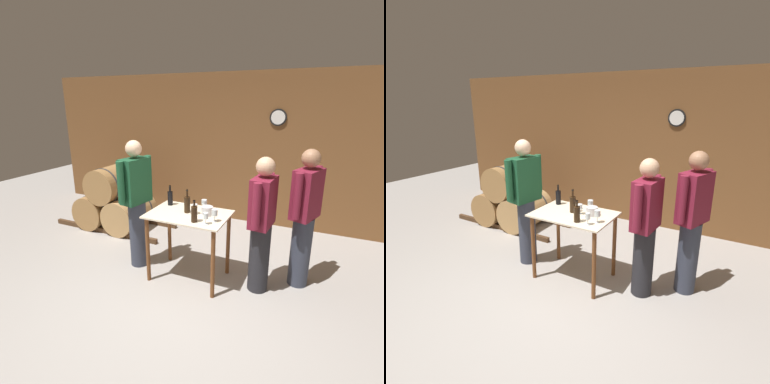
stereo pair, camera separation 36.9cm
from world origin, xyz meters
TOP-DOWN VIEW (x-y plane):
  - ground_plane at (0.00, 0.00)m, footprint 14.00×14.00m
  - back_wall at (0.00, 2.76)m, footprint 8.40×0.08m
  - barrel_rack at (-2.00, 1.52)m, footprint 2.12×0.85m
  - tasting_table at (-0.07, 0.56)m, footprint 0.98×0.69m
  - wine_bottle_far_left at (-0.43, 0.75)m, footprint 0.07×0.07m
  - wine_bottle_left at (-0.11, 0.59)m, footprint 0.08×0.08m
  - wine_bottle_center at (0.09, 0.35)m, footprint 0.07×0.07m
  - wine_glass_near_left at (0.00, 0.58)m, footprint 0.07×0.07m
  - wine_glass_near_center at (0.06, 0.74)m, footprint 0.07×0.07m
  - wine_glass_near_right at (0.24, 0.34)m, footprint 0.06×0.06m
  - wine_glass_far_side at (0.30, 0.45)m, footprint 0.07×0.07m
  - ice_bucket at (0.15, 0.62)m, footprint 0.14×0.14m
  - person_host at (-0.84, 0.57)m, footprint 0.29×0.58m
  - person_visitor_with_scarf at (1.24, 0.98)m, footprint 0.34×0.56m
  - person_visitor_bearded at (0.80, 0.66)m, footprint 0.25×0.59m

SIDE VIEW (x-z plane):
  - ground_plane at x=0.00m, z-range 0.00..0.00m
  - barrel_rack at x=-2.00m, z-range -0.10..1.04m
  - tasting_table at x=-0.07m, z-range 0.26..1.14m
  - person_visitor_bearded at x=0.80m, z-range 0.05..1.68m
  - person_visitor_with_scarf at x=1.24m, z-range 0.05..1.75m
  - person_host at x=-0.84m, z-range 0.05..1.79m
  - ice_bucket at x=0.15m, z-range 0.88..0.99m
  - wine_glass_near_left at x=0.00m, z-range 0.91..1.04m
  - wine_glass_near_right at x=0.24m, z-range 0.91..1.05m
  - wine_bottle_center at x=0.09m, z-range 0.85..1.11m
  - wine_bottle_far_left at x=-0.43m, z-range 0.85..1.12m
  - wine_glass_near_center at x=0.06m, z-range 0.92..1.06m
  - wine_glass_far_side at x=0.30m, z-range 0.91..1.07m
  - wine_bottle_left at x=-0.11m, z-range 0.84..1.14m
  - back_wall at x=0.00m, z-range 0.00..2.70m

